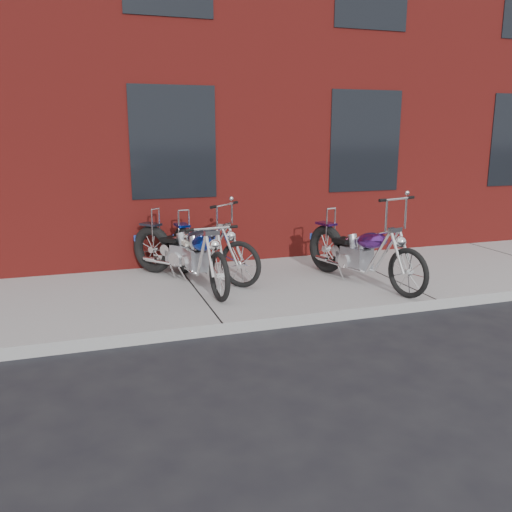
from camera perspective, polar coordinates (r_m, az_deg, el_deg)
name	(u,v)px	position (r m, az deg, el deg)	size (l,w,h in m)	color
ground	(223,335)	(6.55, -3.53, -8.33)	(120.00, 120.00, 0.00)	black
sidewalk	(196,294)	(7.91, -6.33, -4.03)	(22.00, 3.00, 0.15)	#A2A2A2
building_brick	(135,62)	(14.09, -12.63, 19.31)	(22.00, 10.00, 8.00)	maroon
chopper_purple	(361,254)	(8.23, 10.98, 0.16)	(0.84, 2.35, 1.35)	black
chopper_blue	(198,257)	(8.02, -6.10, -0.07)	(0.58, 2.36, 1.03)	black
chopper_third	(191,252)	(8.34, -6.86, 0.47)	(1.65, 1.89, 1.22)	black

